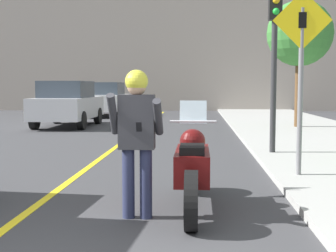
% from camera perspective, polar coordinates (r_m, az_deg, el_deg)
% --- Properties ---
extents(road_center_line, '(0.12, 36.00, 0.01)m').
position_cam_1_polar(road_center_line, '(9.32, -8.87, -4.39)').
color(road_center_line, yellow).
rests_on(road_center_line, ground).
extents(building_backdrop, '(28.00, 1.20, 8.82)m').
position_cam_1_polar(building_backdrop, '(29.16, 0.90, 10.62)').
color(building_backdrop, gray).
rests_on(building_backdrop, ground).
extents(motorcycle, '(0.62, 2.38, 1.30)m').
position_cam_1_polar(motorcycle, '(5.71, 2.99, -5.08)').
color(motorcycle, black).
rests_on(motorcycle, ground).
extents(person_biker, '(0.59, 0.46, 1.68)m').
position_cam_1_polar(person_biker, '(5.24, -3.83, -0.31)').
color(person_biker, '#282D4C').
rests_on(person_biker, ground).
extents(crossing_sign, '(0.91, 0.08, 2.85)m').
position_cam_1_polar(crossing_sign, '(7.57, 15.92, 7.15)').
color(crossing_sign, slate).
rests_on(crossing_sign, sidewalk_curb).
extents(traffic_light, '(0.26, 0.30, 3.51)m').
position_cam_1_polar(traffic_light, '(10.08, 12.87, 10.78)').
color(traffic_light, '#2D2D30').
rests_on(traffic_light, sidewalk_curb).
extents(street_tree, '(2.23, 2.23, 4.29)m').
position_cam_1_polar(street_tree, '(16.78, 15.77, 10.74)').
color(street_tree, brown).
rests_on(street_tree, sidewalk_curb).
extents(parked_car_silver, '(1.88, 4.20, 1.68)m').
position_cam_1_polar(parked_car_silver, '(17.71, -12.12, 2.70)').
color(parked_car_silver, black).
rests_on(parked_car_silver, ground).
extents(parked_car_white, '(1.88, 4.20, 1.68)m').
position_cam_1_polar(parked_car_white, '(23.45, -7.57, 3.28)').
color(parked_car_white, black).
rests_on(parked_car_white, ground).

